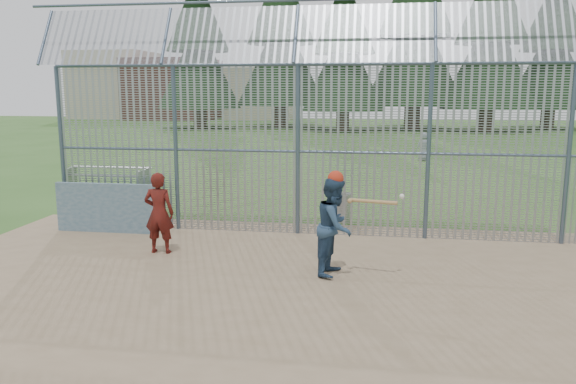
% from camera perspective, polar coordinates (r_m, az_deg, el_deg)
% --- Properties ---
extents(ground, '(120.00, 120.00, 0.00)m').
position_cam_1_polar(ground, '(10.28, -1.73, -9.14)').
color(ground, '#2D511E').
rests_on(ground, ground).
extents(dirt_infield, '(14.00, 10.00, 0.02)m').
position_cam_1_polar(dirt_infield, '(9.82, -2.27, -10.04)').
color(dirt_infield, '#756047').
rests_on(dirt_infield, ground).
extents(dugout_wall, '(2.50, 0.12, 1.20)m').
position_cam_1_polar(dugout_wall, '(14.26, -18.02, -1.54)').
color(dugout_wall, '#38566B').
rests_on(dugout_wall, dirt_infield).
extents(batter, '(0.87, 1.02, 1.83)m').
position_cam_1_polar(batter, '(10.46, 4.79, -3.48)').
color(batter, navy).
rests_on(batter, dirt_infield).
extents(onlooker, '(0.64, 0.44, 1.72)m').
position_cam_1_polar(onlooker, '(12.10, -12.96, -2.08)').
color(onlooker, maroon).
rests_on(onlooker, dirt_infield).
extents(bg_kid_standing, '(0.80, 0.69, 1.39)m').
position_cam_1_polar(bg_kid_standing, '(28.38, 13.57, 4.51)').
color(bg_kid_standing, slate).
rests_on(bg_kid_standing, ground).
extents(batting_gear, '(1.38, 0.42, 0.57)m').
position_cam_1_polar(batting_gear, '(10.26, 5.52, 0.99)').
color(batting_gear, '#AD2B17').
rests_on(batting_gear, ground).
extents(trash_can, '(0.56, 0.56, 0.82)m').
position_cam_1_polar(trash_can, '(14.85, 5.38, -1.56)').
color(trash_can, gray).
rests_on(trash_can, ground).
extents(bleacher, '(3.00, 0.95, 0.72)m').
position_cam_1_polar(bleacher, '(20.76, -17.95, 1.47)').
color(bleacher, slate).
rests_on(bleacher, ground).
extents(backstop_fence, '(20.09, 0.81, 5.30)m').
position_cam_1_polar(backstop_fence, '(13.01, 8.92, 5.50)').
color(backstop_fence, '#47566B').
rests_on(backstop_fence, ground).
extents(conifer_row, '(38.48, 12.26, 20.20)m').
position_cam_1_polar(conifer_row, '(51.57, 9.37, 18.45)').
color(conifer_row, '#332319').
rests_on(conifer_row, ground).
extents(distant_buildings, '(26.50, 10.50, 8.00)m').
position_cam_1_polar(distant_buildings, '(70.59, -12.09, 10.24)').
color(distant_buildings, brown).
rests_on(distant_buildings, ground).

